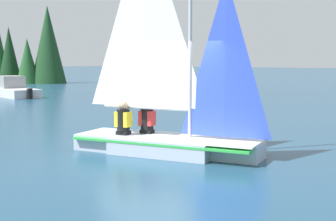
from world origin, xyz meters
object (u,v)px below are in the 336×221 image
Objects in this scene: sailor_helm at (147,122)px; motorboat_distant at (12,89)px; sailor_crew at (123,124)px; sailboat_main at (167,118)px.

sailor_helm is 0.21× the size of motorboat_distant.
motorboat_distant reaches higher than sailor_crew.
sailor_crew is 0.21× the size of motorboat_distant.
sailor_helm is at bearing 157.69° from sailboat_main.
sailboat_main is 1.09m from sailor_crew.
sailboat_main is 0.74m from sailor_helm.
sailor_crew is at bearing 168.07° from motorboat_distant.
motorboat_distant is (-16.52, 8.91, -0.21)m from sailor_crew.
sailboat_main reaches higher than motorboat_distant.
sailboat_main reaches higher than sailor_helm.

